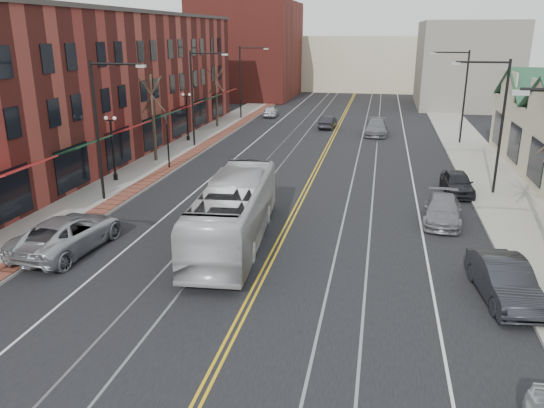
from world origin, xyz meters
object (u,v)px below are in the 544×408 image
at_px(transit_bus, 234,212).
at_px(parked_car_d, 457,183).
at_px(parked_car_c, 442,210).
at_px(parked_suv, 68,233).
at_px(parked_car_b, 504,280).

bearing_deg(transit_bus, parked_car_d, -141.59).
bearing_deg(transit_bus, parked_car_c, -157.63).
height_order(parked_suv, parked_car_c, parked_suv).
distance_m(parked_car_b, parked_car_d, 13.99).
bearing_deg(parked_suv, parked_car_d, -140.67).
height_order(transit_bus, parked_suv, transit_bus).
relative_size(parked_suv, parked_car_c, 1.29).
relative_size(parked_car_b, parked_car_d, 1.13).
bearing_deg(transit_bus, parked_suv, 13.43).
height_order(transit_bus, parked_car_d, transit_bus).
bearing_deg(parked_car_b, parked_car_d, 82.59).
bearing_deg(parked_car_d, parked_car_b, -93.64).
distance_m(parked_car_c, parked_car_d, 5.72).
bearing_deg(parked_car_c, transit_bus, -147.31).
distance_m(transit_bus, parked_car_d, 15.59).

